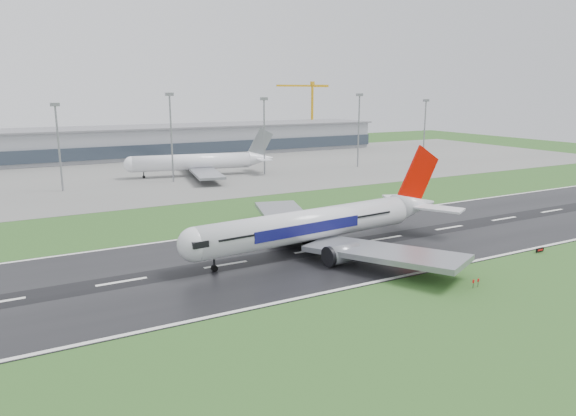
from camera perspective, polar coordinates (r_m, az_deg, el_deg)
ground at (r=124.07m, az=10.64°, el=-3.28°), size 520.00×520.00×0.00m
runway at (r=124.06m, az=10.64°, el=-3.26°), size 400.00×45.00×0.10m
apron at (r=232.52m, az=-9.11°, el=4.15°), size 400.00×130.00×0.08m
terminal at (r=288.59m, az=-13.19°, el=7.08°), size 240.00×36.00×15.00m
main_airliner at (r=111.92m, az=4.24°, el=0.48°), size 73.07×70.17×19.91m
parked_airliner at (r=215.14m, az=-9.74°, el=5.89°), size 70.61×67.16×18.05m
tower_crane at (r=341.44m, az=2.65°, el=10.30°), size 40.23×7.03×40.10m
runway_sign at (r=123.57m, az=25.74°, el=-4.16°), size 2.27×0.93×1.04m
floodmast_1 at (r=193.81m, az=-23.67°, el=5.86°), size 0.64×0.64×28.64m
floodmast_2 at (r=200.65m, az=-12.57°, el=7.27°), size 0.64×0.64×31.90m
floodmast_3 at (r=214.42m, az=-2.60°, el=7.63°), size 0.64×0.64×30.05m
floodmast_4 at (r=238.55m, az=7.69°, el=8.20°), size 0.64×0.64×31.48m
floodmast_5 at (r=263.50m, az=14.64°, el=8.01°), size 0.64×0.64×28.76m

